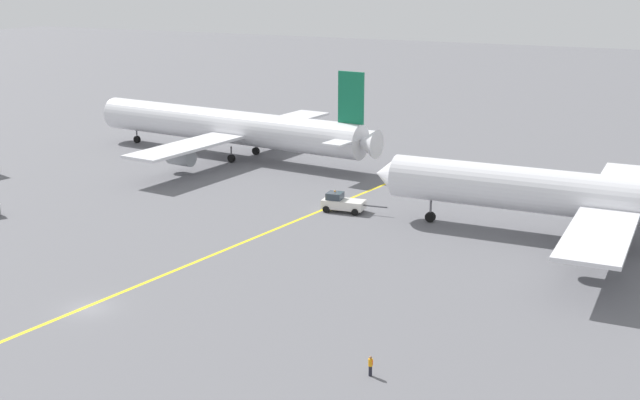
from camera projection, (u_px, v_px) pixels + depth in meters
name	position (u px, v px, depth m)	size (l,w,h in m)	color
ground_plane	(90.00, 309.00, 77.84)	(600.00, 600.00, 0.00)	slate
taxiway_stripe	(162.00, 276.00, 86.11)	(0.50, 120.00, 0.01)	yellow
airliner_at_gate_left	(228.00, 127.00, 139.96)	(57.80, 48.68, 15.88)	silver
airliner_being_pushed	(596.00, 198.00, 95.01)	(53.41, 43.34, 15.88)	silver
pushback_tug	(342.00, 203.00, 108.82)	(8.80, 3.37, 2.78)	white
ground_crew_wing_walker_right	(370.00, 366.00, 64.73)	(0.46, 0.37, 1.69)	black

